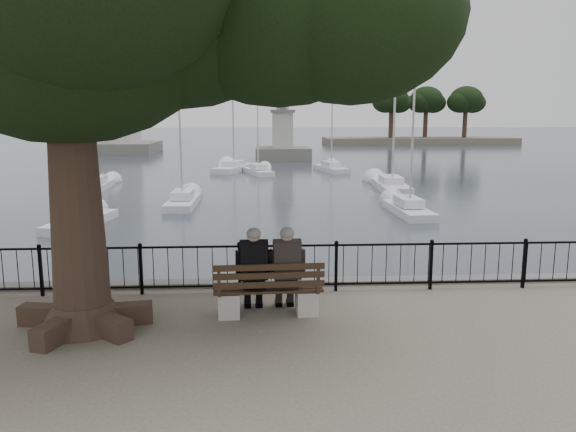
{
  "coord_description": "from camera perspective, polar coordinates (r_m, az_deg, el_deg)",
  "views": [
    {
      "loc": [
        -0.6,
        -8.69,
        3.62
      ],
      "look_at": [
        0.0,
        2.5,
        1.6
      ],
      "focal_mm": 35.0,
      "sensor_mm": 36.0,
      "label": 1
    }
  ],
  "objects": [
    {
      "name": "lighthouse",
      "position": [
        73.22,
        -17.51,
        15.95
      ],
      "size": [
        9.69,
        9.69,
        29.76
      ],
      "color": "#5A5752",
      "rests_on": "ground"
    },
    {
      "name": "railing",
      "position": [
        11.62,
        0.0,
        -5.06
      ],
      "size": [
        22.06,
        0.06,
        1.0
      ],
      "color": "black",
      "rests_on": "ground"
    },
    {
      "name": "sailboat_f",
      "position": [
        44.74,
        -3.05,
        4.68
      ],
      "size": [
        2.57,
        4.88,
        9.72
      ],
      "color": "silver",
      "rests_on": "ground"
    },
    {
      "name": "sailboat_a",
      "position": [
        25.19,
        -20.29,
        -0.31
      ],
      "size": [
        2.07,
        4.79,
        8.82
      ],
      "color": "silver",
      "rests_on": "ground"
    },
    {
      "name": "person_left",
      "position": [
        10.32,
        -3.5,
        -5.88
      ],
      "size": [
        0.5,
        0.83,
        1.66
      ],
      "color": "black",
      "rests_on": "ground"
    },
    {
      "name": "harbor",
      "position": [
        12.41,
        -0.13,
        -9.17
      ],
      "size": [
        260.0,
        260.0,
        1.2
      ],
      "color": "#5A5752",
      "rests_on": "ground"
    },
    {
      "name": "sailboat_g",
      "position": [
        47.13,
        4.38,
        4.92
      ],
      "size": [
        2.56,
        5.27,
        9.28
      ],
      "color": "silver",
      "rests_on": "ground"
    },
    {
      "name": "lion_monument",
      "position": [
        58.74,
        -0.55,
        7.75
      ],
      "size": [
        5.63,
        5.63,
        8.4
      ],
      "color": "#5A5752",
      "rests_on": "ground"
    },
    {
      "name": "sailboat_b",
      "position": [
        29.42,
        -10.63,
        1.64
      ],
      "size": [
        1.38,
        4.84,
        10.27
      ],
      "color": "silver",
      "rests_on": "ground"
    },
    {
      "name": "far_shore",
      "position": [
        91.94,
        13.62,
        9.56
      ],
      "size": [
        30.0,
        8.6,
        9.18
      ],
      "color": "#595245",
      "rests_on": "ground"
    },
    {
      "name": "sailboat_h",
      "position": [
        47.26,
        -5.51,
        5.02
      ],
      "size": [
        3.6,
        6.36,
        13.49
      ],
      "color": "silver",
      "rests_on": "ground"
    },
    {
      "name": "person_right",
      "position": [
        10.35,
        -0.18,
        -5.8
      ],
      "size": [
        0.5,
        0.83,
        1.66
      ],
      "color": "black",
      "rests_on": "ground"
    },
    {
      "name": "sailboat_c",
      "position": [
        27.09,
        12.13,
        0.84
      ],
      "size": [
        1.46,
        4.84,
        9.9
      ],
      "color": "silver",
      "rests_on": "ground"
    },
    {
      "name": "sailboat_e",
      "position": [
        37.7,
        -18.85,
        3.17
      ],
      "size": [
        1.54,
        4.78,
        11.06
      ],
      "color": "silver",
      "rests_on": "ground"
    },
    {
      "name": "bench",
      "position": [
        10.34,
        -2.02,
        -8.14
      ],
      "size": [
        2.01,
        0.68,
        1.05
      ],
      "color": "#A4A192",
      "rests_on": "ground"
    },
    {
      "name": "sailboat_d",
      "position": [
        35.86,
        10.41,
        3.12
      ],
      "size": [
        2.0,
        6.06,
        10.06
      ],
      "color": "silver",
      "rests_on": "ground"
    }
  ]
}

